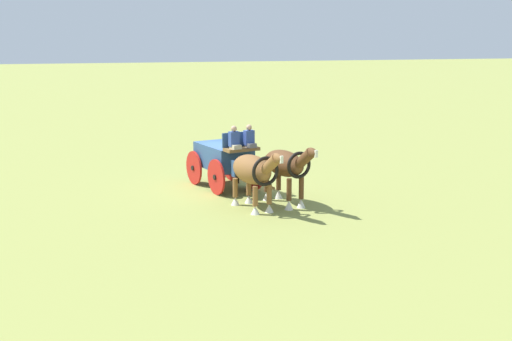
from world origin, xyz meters
The scene contains 5 objects.
ground_plane centered at (0.00, 0.00, 0.00)m, with size 220.00×220.00×0.00m, color olive.
show_wagon centered at (0.17, 0.05, 1.20)m, with size 5.60×2.55×2.66m.
draft_horse_near centered at (3.31, 1.56, 1.42)m, with size 3.14×1.45×2.30m.
draft_horse_off centered at (3.64, 0.31, 1.35)m, with size 3.06×1.50×2.22m.
sponsor_banner centered at (-3.34, 0.69, 0.55)m, with size 3.20×0.06×1.10m, color #1959B2.
Camera 1 is at (25.53, -5.28, 6.07)m, focal length 47.18 mm.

